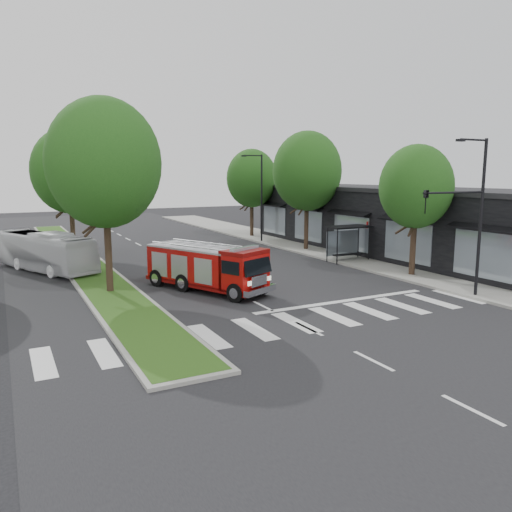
% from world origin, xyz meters
% --- Properties ---
extents(ground, '(140.00, 140.00, 0.00)m').
position_xyz_m(ground, '(0.00, 0.00, 0.00)').
color(ground, black).
rests_on(ground, ground).
extents(sidewalk_right, '(5.00, 80.00, 0.15)m').
position_xyz_m(sidewalk_right, '(12.50, 10.00, 0.07)').
color(sidewalk_right, gray).
rests_on(sidewalk_right, ground).
extents(median, '(3.00, 50.00, 0.15)m').
position_xyz_m(median, '(-6.00, 18.00, 0.08)').
color(median, gray).
rests_on(median, ground).
extents(storefront_row, '(8.00, 30.00, 5.00)m').
position_xyz_m(storefront_row, '(17.00, 10.00, 2.50)').
color(storefront_row, black).
rests_on(storefront_row, ground).
extents(bus_shelter, '(3.20, 1.60, 2.61)m').
position_xyz_m(bus_shelter, '(11.20, 8.15, 2.04)').
color(bus_shelter, black).
rests_on(bus_shelter, ground).
extents(tree_right_near, '(4.40, 4.40, 8.05)m').
position_xyz_m(tree_right_near, '(11.50, 2.00, 5.51)').
color(tree_right_near, black).
rests_on(tree_right_near, ground).
extents(tree_right_mid, '(5.60, 5.60, 9.72)m').
position_xyz_m(tree_right_mid, '(11.50, 14.00, 6.49)').
color(tree_right_mid, black).
rests_on(tree_right_mid, ground).
extents(tree_right_far, '(5.00, 5.00, 8.73)m').
position_xyz_m(tree_right_far, '(11.50, 24.00, 5.84)').
color(tree_right_far, black).
rests_on(tree_right_far, ground).
extents(tree_median_near, '(5.80, 5.80, 10.16)m').
position_xyz_m(tree_median_near, '(-6.00, 6.00, 6.81)').
color(tree_median_near, black).
rests_on(tree_median_near, ground).
extents(tree_median_far, '(5.60, 5.60, 9.72)m').
position_xyz_m(tree_median_far, '(-6.00, 20.00, 6.49)').
color(tree_median_far, black).
rests_on(tree_median_far, ground).
extents(streetlight_right_near, '(4.08, 0.22, 8.00)m').
position_xyz_m(streetlight_right_near, '(9.61, -3.50, 4.67)').
color(streetlight_right_near, black).
rests_on(streetlight_right_near, ground).
extents(streetlight_right_far, '(2.11, 0.20, 8.00)m').
position_xyz_m(streetlight_right_far, '(10.35, 20.00, 4.48)').
color(streetlight_right_far, black).
rests_on(streetlight_right_far, ground).
extents(fire_engine, '(5.22, 7.85, 2.64)m').
position_xyz_m(fire_engine, '(-1.16, 4.34, 1.26)').
color(fire_engine, '#630605').
rests_on(fire_engine, ground).
extents(city_bus, '(5.72, 9.31, 2.57)m').
position_xyz_m(city_bus, '(-8.50, 14.31, 1.29)').
color(city_bus, silver).
rests_on(city_bus, ground).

